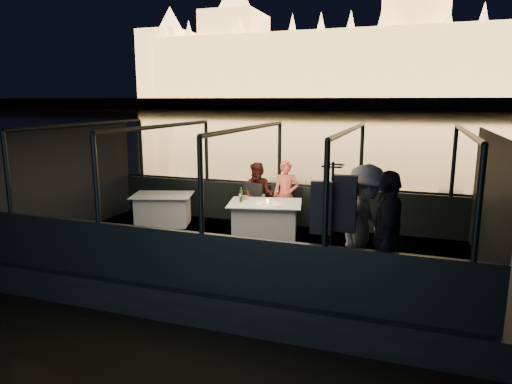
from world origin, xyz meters
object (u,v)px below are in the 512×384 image
(chair_port_right, at_px, (278,211))
(passenger_stripe, at_px, (364,230))
(person_man_maroon, at_px, (258,194))
(wine_bottle, at_px, (241,195))
(coat_stand, at_px, (331,235))
(dining_table_aft, at_px, (163,208))
(person_woman_coral, at_px, (286,197))
(passenger_dark, at_px, (387,243))
(chair_port_left, at_px, (250,210))
(dining_table_central, at_px, (265,221))

(chair_port_right, relative_size, passenger_stripe, 0.53)
(chair_port_right, distance_m, person_man_maroon, 0.61)
(wine_bottle, bearing_deg, coat_stand, -44.15)
(dining_table_aft, distance_m, passenger_stripe, 5.10)
(chair_port_right, distance_m, person_woman_coral, 0.35)
(chair_port_right, xyz_separation_m, person_man_maroon, (-0.50, 0.17, 0.30))
(dining_table_aft, bearing_deg, wine_bottle, -10.46)
(passenger_dark, bearing_deg, chair_port_right, -140.03)
(dining_table_aft, relative_size, person_woman_coral, 0.86)
(chair_port_left, distance_m, person_woman_coral, 0.83)
(passenger_dark, distance_m, wine_bottle, 3.68)
(dining_table_central, height_order, person_man_maroon, person_man_maroon)
(dining_table_aft, distance_m, passenger_dark, 5.66)
(dining_table_aft, distance_m, coat_stand, 4.98)
(chair_port_left, height_order, wine_bottle, wine_bottle)
(person_man_maroon, distance_m, passenger_stripe, 3.56)
(passenger_stripe, bearing_deg, dining_table_aft, 85.03)
(passenger_stripe, bearing_deg, passenger_dark, -129.16)
(person_man_maroon, relative_size, passenger_stripe, 0.78)
(chair_port_right, bearing_deg, person_woman_coral, 57.79)
(chair_port_right, distance_m, coat_stand, 3.34)
(dining_table_aft, height_order, person_man_maroon, person_man_maroon)
(person_man_maroon, bearing_deg, dining_table_aft, -161.57)
(person_woman_coral, bearing_deg, wine_bottle, -137.16)
(person_woman_coral, relative_size, wine_bottle, 5.18)
(coat_stand, distance_m, person_woman_coral, 3.35)
(chair_port_left, relative_size, coat_stand, 0.51)
(passenger_dark, bearing_deg, person_man_maroon, -136.27)
(passenger_dark, relative_size, wine_bottle, 6.34)
(person_man_maroon, bearing_deg, person_woman_coral, 0.60)
(dining_table_central, xyz_separation_m, coat_stand, (1.72, -2.23, 0.51))
(person_man_maroon, xyz_separation_m, wine_bottle, (-0.06, -0.89, 0.17))
(dining_table_aft, xyz_separation_m, passenger_stripe, (4.68, -1.96, 0.47))
(dining_table_aft, height_order, wine_bottle, wine_bottle)
(dining_table_central, distance_m, coat_stand, 2.86)
(chair_port_left, bearing_deg, dining_table_central, -31.26)
(person_man_maroon, relative_size, wine_bottle, 4.91)
(person_woman_coral, bearing_deg, coat_stand, -70.62)
(passenger_stripe, distance_m, passenger_dark, 0.67)
(person_man_maroon, bearing_deg, passenger_dark, -41.32)
(dining_table_central, relative_size, dining_table_aft, 1.10)
(dining_table_central, relative_size, coat_stand, 0.74)
(dining_table_aft, xyz_separation_m, coat_stand, (4.27, -2.53, 0.51))
(dining_table_central, relative_size, chair_port_left, 1.45)
(coat_stand, distance_m, person_man_maroon, 3.73)
(chair_port_left, bearing_deg, person_man_maroon, 87.21)
(dining_table_central, distance_m, person_man_maroon, 0.99)
(dining_table_central, bearing_deg, chair_port_right, 83.15)
(wine_bottle, bearing_deg, person_man_maroon, 85.89)
(dining_table_central, height_order, chair_port_left, chair_port_left)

